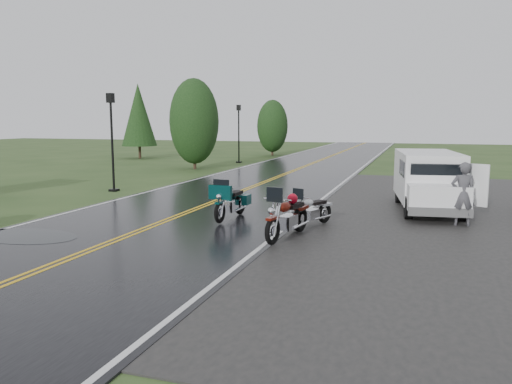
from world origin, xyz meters
TOP-DOWN VIEW (x-y plane):
  - ground at (0.00, 0.00)m, footprint 120.00×120.00m
  - road at (0.00, 10.00)m, footprint 8.00×100.00m
  - motorcycle_red at (4.04, -0.44)m, footprint 1.27×2.50m
  - motorcycle_teal at (1.79, 1.59)m, footprint 0.89×2.26m
  - motorcycle_silver at (4.18, 1.40)m, footprint 1.44×2.09m
  - van_white at (7.15, 4.23)m, footprint 2.66×5.51m
  - person_at_van at (8.66, 3.66)m, footprint 0.74×0.53m
  - lamp_post_near_left at (-5.46, 6.87)m, footprint 0.37×0.37m
  - lamp_post_far_left at (-5.40, 22.79)m, footprint 0.37×0.37m
  - tree_left_mid at (-6.43, 17.31)m, footprint 3.17×3.17m
  - tree_left_far at (-5.29, 31.23)m, footprint 2.75×2.75m
  - pine_left_far at (-14.70, 24.27)m, footprint 2.87×2.87m

SIDE VIEW (x-z plane):
  - ground at x=0.00m, z-range 0.00..0.00m
  - road at x=0.00m, z-range 0.00..0.04m
  - motorcycle_silver at x=4.18m, z-range 0.00..1.16m
  - motorcycle_teal at x=1.79m, z-range 0.00..1.32m
  - motorcycle_red at x=4.04m, z-range 0.00..1.41m
  - person_at_van at x=8.66m, z-range 0.00..1.89m
  - van_white at x=7.15m, z-range 0.00..2.08m
  - tree_left_far at x=-5.29m, z-range 0.00..4.24m
  - lamp_post_far_left at x=-5.40m, z-range 0.00..4.31m
  - lamp_post_near_left at x=-5.46m, z-range 0.00..4.34m
  - tree_left_mid at x=-6.43m, z-range 0.00..4.95m
  - pine_left_far at x=-14.70m, z-range 0.00..5.97m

